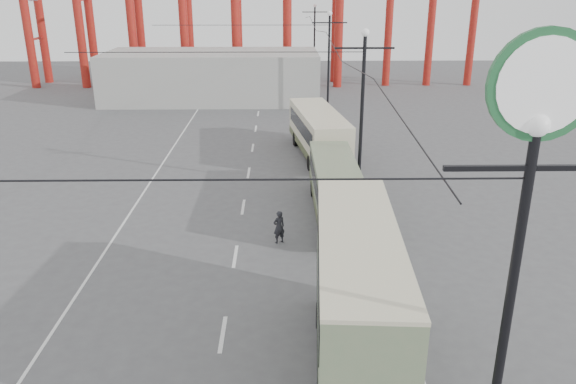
{
  "coord_description": "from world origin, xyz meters",
  "views": [
    {
      "loc": [
        1.02,
        -12.68,
        11.42
      ],
      "look_at": [
        1.38,
        10.19,
        3.0
      ],
      "focal_mm": 35.0,
      "sensor_mm": 36.0,
      "label": 1
    }
  ],
  "objects_px": {
    "lamp_post_near": "(527,190)",
    "single_decker_green": "(336,188)",
    "double_decker_bus": "(356,297)",
    "pedestrian": "(279,227)",
    "single_decker_cream": "(318,131)"
  },
  "relations": [
    {
      "from": "lamp_post_near",
      "to": "double_decker_bus",
      "type": "relative_size",
      "value": 1.17
    },
    {
      "from": "lamp_post_near",
      "to": "pedestrian",
      "type": "distance_m",
      "value": 16.7
    },
    {
      "from": "double_decker_bus",
      "to": "single_decker_cream",
      "type": "height_order",
      "value": "double_decker_bus"
    },
    {
      "from": "single_decker_green",
      "to": "pedestrian",
      "type": "xyz_separation_m",
      "value": [
        -2.98,
        -3.3,
        -0.75
      ]
    },
    {
      "from": "single_decker_cream",
      "to": "pedestrian",
      "type": "relative_size",
      "value": 6.57
    },
    {
      "from": "single_decker_cream",
      "to": "pedestrian",
      "type": "distance_m",
      "value": 14.72
    },
    {
      "from": "double_decker_bus",
      "to": "pedestrian",
      "type": "height_order",
      "value": "double_decker_bus"
    },
    {
      "from": "lamp_post_near",
      "to": "single_decker_cream",
      "type": "bearing_deg",
      "value": 93.64
    },
    {
      "from": "lamp_post_near",
      "to": "double_decker_bus",
      "type": "bearing_deg",
      "value": 115.79
    },
    {
      "from": "double_decker_bus",
      "to": "pedestrian",
      "type": "bearing_deg",
      "value": 107.09
    },
    {
      "from": "lamp_post_near",
      "to": "single_decker_green",
      "type": "bearing_deg",
      "value": 95.32
    },
    {
      "from": "lamp_post_near",
      "to": "double_decker_bus",
      "type": "distance_m",
      "value": 7.4
    },
    {
      "from": "lamp_post_near",
      "to": "single_decker_green",
      "type": "height_order",
      "value": "lamp_post_near"
    },
    {
      "from": "double_decker_bus",
      "to": "pedestrian",
      "type": "distance_m",
      "value": 10.07
    },
    {
      "from": "double_decker_bus",
      "to": "single_decker_green",
      "type": "distance_m",
      "value": 12.98
    }
  ]
}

